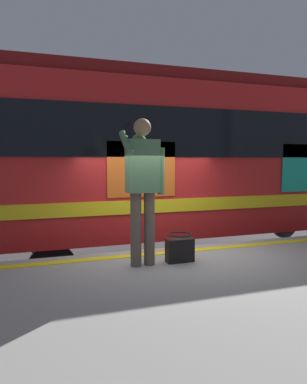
% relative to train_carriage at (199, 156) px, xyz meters
% --- Properties ---
extents(ground_plane, '(25.94, 25.94, 0.00)m').
position_rel_train_carriage_xyz_m(ground_plane, '(1.71, 2.35, -2.53)').
color(ground_plane, '#3D3D3F').
extents(platform, '(17.29, 4.75, 1.09)m').
position_rel_train_carriage_xyz_m(platform, '(1.71, 4.73, -1.99)').
color(platform, gray).
rests_on(platform, ground).
extents(safety_line, '(16.95, 0.16, 0.01)m').
position_rel_train_carriage_xyz_m(safety_line, '(1.71, 2.65, -1.44)').
color(safety_line, yellow).
rests_on(safety_line, platform).
extents(track_rail_near, '(22.48, 0.08, 0.16)m').
position_rel_train_carriage_xyz_m(track_rail_near, '(1.71, 0.71, -2.45)').
color(track_rail_near, slate).
rests_on(track_rail_near, ground).
extents(track_rail_far, '(22.48, 0.08, 0.16)m').
position_rel_train_carriage_xyz_m(track_rail_far, '(1.71, -0.72, -2.45)').
color(track_rail_far, slate).
rests_on(track_rail_far, ground).
extents(train_carriage, '(10.32, 2.82, 3.99)m').
position_rel_train_carriage_xyz_m(train_carriage, '(0.00, 0.00, 0.00)').
color(train_carriage, red).
rests_on(train_carriage, ground).
extents(passenger, '(0.57, 0.55, 1.87)m').
position_rel_train_carriage_xyz_m(passenger, '(2.33, 3.12, -0.33)').
color(passenger, brown).
rests_on(passenger, platform).
extents(handbag, '(0.37, 0.33, 0.38)m').
position_rel_train_carriage_xyz_m(handbag, '(1.82, 3.14, -1.26)').
color(handbag, black).
rests_on(handbag, platform).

